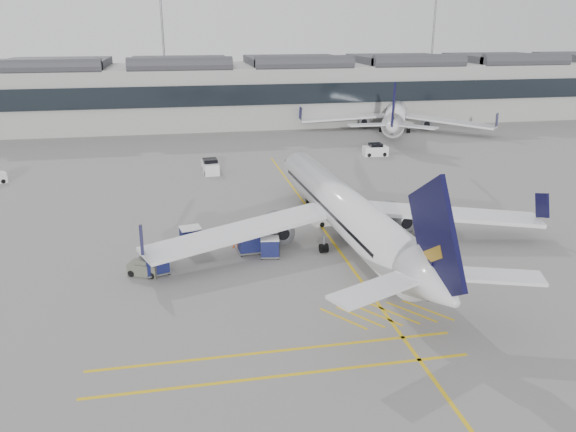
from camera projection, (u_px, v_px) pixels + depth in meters
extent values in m
plane|color=gray|center=(228.00, 282.00, 42.39)|extent=(220.00, 220.00, 0.00)
cube|color=#9E9E99|center=(192.00, 95.00, 107.42)|extent=(200.00, 20.00, 11.00)
cube|color=black|center=(194.00, 96.00, 97.62)|extent=(200.00, 0.50, 3.60)
cube|color=#38383D|center=(190.00, 62.00, 105.40)|extent=(200.00, 18.00, 1.40)
cylinder|color=slate|center=(164.00, 54.00, 117.22)|extent=(0.44, 0.44, 25.00)
cylinder|color=slate|center=(432.00, 51.00, 128.09)|extent=(0.44, 0.44, 25.00)
cube|color=gold|center=(323.00, 228.00, 53.47)|extent=(0.25, 60.00, 0.01)
cylinder|color=silver|center=(343.00, 207.00, 49.69)|extent=(5.20, 29.66, 3.70)
cone|color=silver|center=(295.00, 164.00, 65.03)|extent=(3.89, 4.12, 3.70)
cone|color=silver|center=(436.00, 286.00, 33.85)|extent=(3.93, 4.90, 3.70)
cube|color=silver|center=(241.00, 231.00, 46.49)|extent=(16.89, 9.28, 0.34)
cube|color=silver|center=(445.00, 214.00, 50.75)|extent=(17.07, 7.77, 0.34)
cylinder|color=slate|center=(279.00, 227.00, 49.35)|extent=(2.24, 3.64, 2.07)
cylinder|color=slate|center=(399.00, 217.00, 51.95)|extent=(2.24, 3.64, 2.07)
cube|color=black|center=(436.00, 240.00, 33.50)|extent=(0.68, 7.49, 8.24)
cylinder|color=black|center=(307.00, 200.00, 60.98)|extent=(0.31, 0.64, 0.63)
cylinder|color=black|center=(324.00, 248.00, 47.75)|extent=(0.73, 0.82, 0.79)
cylinder|color=black|center=(378.00, 243.00, 48.87)|extent=(0.73, 0.82, 0.79)
cylinder|color=silver|center=(396.00, 113.00, 101.78)|extent=(14.77, 27.88, 3.61)
cone|color=silver|center=(399.00, 102.00, 116.86)|extent=(4.84, 4.96, 3.61)
cone|color=silver|center=(392.00, 127.00, 86.22)|extent=(5.15, 5.67, 3.61)
cube|color=silver|center=(345.00, 118.00, 102.58)|extent=(16.58, 4.98, 0.34)
cube|color=silver|center=(448.00, 121.00, 98.88)|extent=(14.53, 13.40, 0.34)
cylinder|color=slate|center=(365.00, 120.00, 103.85)|extent=(3.23, 3.97, 2.02)
cylinder|color=slate|center=(427.00, 123.00, 101.59)|extent=(3.23, 3.97, 2.02)
cube|color=black|center=(394.00, 109.00, 85.87)|extent=(3.17, 6.82, 8.04)
cylinder|color=black|center=(397.00, 119.00, 112.86)|extent=(0.49, 0.67, 0.61)
cylinder|color=black|center=(381.00, 130.00, 100.91)|extent=(0.92, 0.97, 0.77)
cylinder|color=black|center=(408.00, 131.00, 99.93)|extent=(0.92, 0.97, 0.77)
cube|color=silver|center=(333.00, 219.00, 55.00)|extent=(4.48, 2.41, 0.78)
cube|color=black|center=(344.00, 209.00, 55.09)|extent=(3.95, 1.89, 1.65)
cube|color=silver|center=(322.00, 212.00, 54.32)|extent=(1.25, 1.61, 1.01)
cylinder|color=black|center=(322.00, 224.00, 53.82)|extent=(0.52, 0.29, 0.49)
cylinder|color=black|center=(315.00, 219.00, 55.19)|extent=(0.52, 0.29, 0.49)
cylinder|color=black|center=(351.00, 220.00, 54.89)|extent=(0.52, 0.29, 0.49)
cylinder|color=black|center=(344.00, 216.00, 56.27)|extent=(0.52, 0.29, 0.49)
cube|color=gray|center=(270.00, 255.00, 46.90)|extent=(1.81, 1.56, 0.11)
cube|color=#13184B|center=(270.00, 247.00, 46.65)|extent=(1.66, 1.49, 1.39)
cube|color=silver|center=(270.00, 238.00, 46.42)|extent=(1.71, 1.55, 0.10)
cylinder|color=black|center=(262.00, 258.00, 46.40)|extent=(0.22, 0.13, 0.21)
cylinder|color=black|center=(262.00, 253.00, 47.39)|extent=(0.22, 0.13, 0.21)
cylinder|color=black|center=(278.00, 258.00, 46.46)|extent=(0.22, 0.13, 0.21)
cylinder|color=black|center=(278.00, 253.00, 47.45)|extent=(0.22, 0.13, 0.21)
cube|color=gray|center=(249.00, 251.00, 47.76)|extent=(1.99, 1.68, 0.13)
cube|color=#13184B|center=(249.00, 241.00, 47.47)|extent=(1.82, 1.62, 1.61)
cube|color=silver|center=(249.00, 232.00, 47.20)|extent=(1.88, 1.68, 0.11)
cylinder|color=black|center=(242.00, 255.00, 47.04)|extent=(0.25, 0.13, 0.24)
cylinder|color=black|center=(239.00, 250.00, 48.15)|extent=(0.25, 0.13, 0.24)
cylinder|color=black|center=(260.00, 253.00, 47.42)|extent=(0.25, 0.13, 0.24)
cylinder|color=black|center=(257.00, 248.00, 48.53)|extent=(0.25, 0.13, 0.24)
cube|color=gray|center=(191.00, 246.00, 48.69)|extent=(2.11, 1.85, 0.13)
cube|color=#13184B|center=(191.00, 237.00, 48.40)|extent=(1.94, 1.76, 1.58)
cube|color=silver|center=(190.00, 228.00, 48.13)|extent=(2.00, 1.83, 0.11)
cylinder|color=black|center=(184.00, 251.00, 47.92)|extent=(0.26, 0.15, 0.24)
cylinder|color=black|center=(181.00, 246.00, 48.97)|extent=(0.26, 0.15, 0.24)
cylinder|color=black|center=(202.00, 248.00, 48.46)|extent=(0.26, 0.15, 0.24)
cylinder|color=black|center=(198.00, 243.00, 49.51)|extent=(0.26, 0.15, 0.24)
cube|color=gray|center=(157.00, 272.00, 43.70)|extent=(2.27, 2.06, 0.13)
cube|color=#13184B|center=(156.00, 261.00, 43.41)|extent=(2.09, 1.95, 1.60)
cube|color=silver|center=(155.00, 251.00, 43.14)|extent=(2.16, 2.02, 0.11)
cylinder|color=black|center=(149.00, 278.00, 42.87)|extent=(0.27, 0.18, 0.24)
cylinder|color=black|center=(145.00, 272.00, 43.87)|extent=(0.27, 0.18, 0.24)
cylinder|color=black|center=(169.00, 273.00, 43.58)|extent=(0.27, 0.18, 0.24)
cylinder|color=black|center=(164.00, 268.00, 44.59)|extent=(0.27, 0.18, 0.24)
imported|color=#F5600C|center=(267.00, 232.00, 50.18)|extent=(0.70, 0.60, 1.63)
imported|color=#FD600D|center=(234.00, 239.00, 48.77)|extent=(0.78, 0.61, 1.59)
cube|color=#5A5C4E|center=(145.00, 268.00, 43.54)|extent=(2.76, 2.29, 0.95)
cube|color=#5A5C4E|center=(145.00, 261.00, 43.36)|extent=(1.51, 1.51, 0.48)
cylinder|color=black|center=(131.00, 273.00, 43.25)|extent=(0.58, 0.44, 0.53)
cylinder|color=black|center=(139.00, 267.00, 44.38)|extent=(0.58, 0.44, 0.53)
cylinder|color=black|center=(152.00, 276.00, 42.87)|extent=(0.58, 0.44, 0.53)
cylinder|color=black|center=(159.00, 269.00, 44.00)|extent=(0.58, 0.44, 0.53)
cone|color=#F24C0A|center=(307.00, 200.00, 61.23)|extent=(0.33, 0.33, 0.46)
cone|color=#F24C0A|center=(380.00, 254.00, 47.00)|extent=(0.36, 0.36, 0.50)
cylinder|color=black|center=(3.00, 181.00, 68.41)|extent=(0.57, 0.43, 0.54)
cylinder|color=black|center=(0.00, 179.00, 69.44)|extent=(0.57, 0.43, 0.54)
cube|color=silver|center=(210.00, 168.00, 72.99)|extent=(2.16, 3.85, 1.44)
cube|color=black|center=(210.00, 161.00, 72.70)|extent=(1.90, 1.99, 0.62)
cylinder|color=black|center=(218.00, 173.00, 72.21)|extent=(0.28, 0.64, 0.62)
cylinder|color=black|center=(206.00, 174.00, 71.78)|extent=(0.28, 0.64, 0.62)
cylinder|color=black|center=(215.00, 168.00, 74.46)|extent=(0.28, 0.64, 0.62)
cylinder|color=black|center=(203.00, 169.00, 74.03)|extent=(0.28, 0.64, 0.62)
cube|color=silver|center=(375.00, 151.00, 82.71)|extent=(3.59, 1.83, 1.38)
cube|color=black|center=(376.00, 145.00, 82.44)|extent=(1.80, 1.71, 0.59)
cylinder|color=black|center=(369.00, 155.00, 81.90)|extent=(0.60, 0.23, 0.59)
cylinder|color=black|center=(366.00, 153.00, 83.38)|extent=(0.60, 0.23, 0.59)
cylinder|color=black|center=(385.00, 154.00, 82.30)|extent=(0.60, 0.23, 0.59)
cylinder|color=black|center=(381.00, 152.00, 83.77)|extent=(0.60, 0.23, 0.59)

